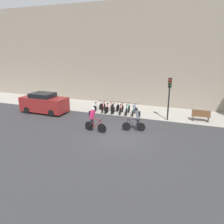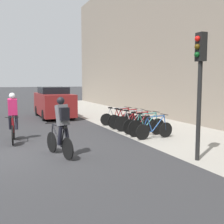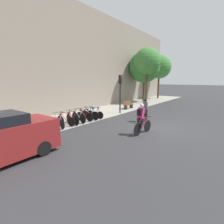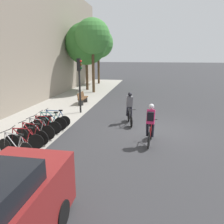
{
  "view_description": "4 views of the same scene",
  "coord_description": "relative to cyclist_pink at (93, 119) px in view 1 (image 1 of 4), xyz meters",
  "views": [
    {
      "loc": [
        4.49,
        -12.96,
        5.73
      ],
      "look_at": [
        -1.12,
        1.78,
        1.14
      ],
      "focal_mm": 35.0,
      "sensor_mm": 36.0,
      "label": 1
    },
    {
      "loc": [
        8.78,
        -0.32,
        2.21
      ],
      "look_at": [
        -0.4,
        3.56,
        1.11
      ],
      "focal_mm": 45.0,
      "sensor_mm": 36.0,
      "label": 2
    },
    {
      "loc": [
        -10.74,
        -4.09,
        3.11
      ],
      "look_at": [
        -1.59,
        2.67,
        0.98
      ],
      "focal_mm": 28.0,
      "sensor_mm": 36.0,
      "label": 3
    },
    {
      "loc": [
        -10.79,
        0.39,
        3.74
      ],
      "look_at": [
        -1.56,
        2.01,
        1.26
      ],
      "focal_mm": 35.0,
      "sensor_mm": 36.0,
      "label": 4
    }
  ],
  "objects": [
    {
      "name": "cyclist_grey",
      "position": [
        2.85,
        1.15,
        0.0
      ],
      "size": [
        1.63,
        0.59,
        1.76
      ],
      "color": "black",
      "rests_on": "ground"
    },
    {
      "name": "parked_bike_5",
      "position": [
        1.04,
        5.01,
        -0.54
      ],
      "size": [
        0.46,
        1.75,
        0.98
      ],
      "color": "black",
      "rests_on": "ground"
    },
    {
      "name": "ground",
      "position": [
        1.99,
        -0.3,
        -0.95
      ],
      "size": [
        200.0,
        200.0,
        0.0
      ],
      "primitive_type": "plane",
      "color": "#333335"
    },
    {
      "name": "cyclist_pink",
      "position": [
        0.0,
        0.0,
        0.0
      ],
      "size": [
        1.75,
        0.48,
        1.79
      ],
      "color": "black",
      "rests_on": "ground"
    },
    {
      "name": "parked_bike_3",
      "position": [
        -0.15,
        5.01,
        -0.54
      ],
      "size": [
        0.46,
        1.67,
        0.98
      ],
      "color": "black",
      "rests_on": "ground"
    },
    {
      "name": "parked_bike_4",
      "position": [
        0.45,
        5.01,
        -0.55
      ],
      "size": [
        0.46,
        1.63,
        0.96
      ],
      "color": "black",
      "rests_on": "ground"
    },
    {
      "name": "parked_bike_2",
      "position": [
        -0.74,
        5.01,
        -0.55
      ],
      "size": [
        0.48,
        1.67,
        0.96
      ],
      "color": "black",
      "rests_on": "ground"
    },
    {
      "name": "parked_bike_6",
      "position": [
        1.64,
        5.0,
        -0.57
      ],
      "size": [
        0.46,
        1.66,
        0.93
      ],
      "color": "black",
      "rests_on": "ground"
    },
    {
      "name": "traffic_light_pole",
      "position": [
        4.64,
        4.56,
        1.48
      ],
      "size": [
        0.26,
        0.3,
        3.5
      ],
      "color": "black",
      "rests_on": "ground"
    },
    {
      "name": "kerb_strip",
      "position": [
        1.99,
        6.45,
        -0.94
      ],
      "size": [
        44.0,
        4.5,
        0.01
      ],
      "primitive_type": "cube",
      "color": "#A39E93",
      "rests_on": "ground"
    },
    {
      "name": "building_facade",
      "position": [
        1.99,
        9.0,
        4.21
      ],
      "size": [
        44.0,
        0.6,
        10.3
      ],
      "primitive_type": "cube",
      "color": "gray",
      "rests_on": "ground"
    },
    {
      "name": "parked_bike_1",
      "position": [
        -1.33,
        5.01,
        -0.56
      ],
      "size": [
        0.46,
        1.57,
        0.95
      ],
      "color": "black",
      "rests_on": "ground"
    },
    {
      "name": "parked_bike_0",
      "position": [
        -1.93,
        5.0,
        -0.56
      ],
      "size": [
        0.49,
        1.64,
        0.94
      ],
      "color": "black",
      "rests_on": "ground"
    },
    {
      "name": "bench",
      "position": [
        7.22,
        5.25,
        -0.48
      ],
      "size": [
        1.44,
        0.44,
        0.89
      ],
      "color": "brown",
      "rests_on": "ground"
    },
    {
      "name": "parked_car",
      "position": [
        -6.31,
        2.74,
        -0.05
      ],
      "size": [
        4.3,
        1.84,
        1.85
      ],
      "color": "maroon",
      "rests_on": "ground"
    }
  ]
}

